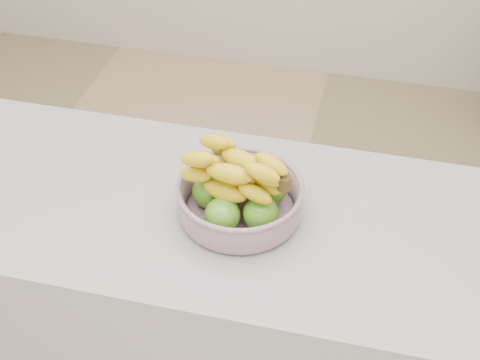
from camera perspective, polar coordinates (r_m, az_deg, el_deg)
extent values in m
cube|color=gray|center=(1.87, -0.42, -12.85)|extent=(2.00, 0.60, 0.90)
cylinder|color=#8E9CAA|center=(1.53, 0.00, -2.69)|extent=(0.25, 0.25, 0.01)
torus|color=#8E9CAA|center=(1.48, 0.00, -0.64)|extent=(0.29, 0.29, 0.01)
sphere|color=#578E18|center=(1.45, -1.52, -3.01)|extent=(0.08, 0.08, 0.08)
sphere|color=#578E18|center=(1.46, 1.79, -2.87)|extent=(0.08, 0.08, 0.08)
sphere|color=#578E18|center=(1.52, 2.51, -0.76)|extent=(0.08, 0.08, 0.08)
sphere|color=#578E18|center=(1.55, -0.16, 0.34)|extent=(0.08, 0.08, 0.08)
sphere|color=#578E18|center=(1.51, -2.62, -0.97)|extent=(0.08, 0.08, 0.08)
ellipsoid|color=yellow|center=(1.44, -1.30, -0.96)|extent=(0.19, 0.08, 0.04)
ellipsoid|color=yellow|center=(1.47, -0.31, 0.03)|extent=(0.18, 0.10, 0.04)
ellipsoid|color=yellow|center=(1.50, 0.63, 0.98)|extent=(0.18, 0.12, 0.04)
ellipsoid|color=yellow|center=(1.43, -0.53, 0.34)|extent=(0.19, 0.07, 0.04)
ellipsoid|color=yellow|center=(1.46, 0.52, 1.40)|extent=(0.18, 0.13, 0.04)
ellipsoid|color=yellow|center=(1.43, 0.19, 1.68)|extent=(0.18, 0.10, 0.04)
ellipsoid|color=yellow|center=(1.40, -0.92, 0.56)|extent=(0.18, 0.06, 0.04)
cylinder|color=#3D2E13|center=(1.40, 3.80, -0.24)|extent=(0.03, 0.03, 0.03)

